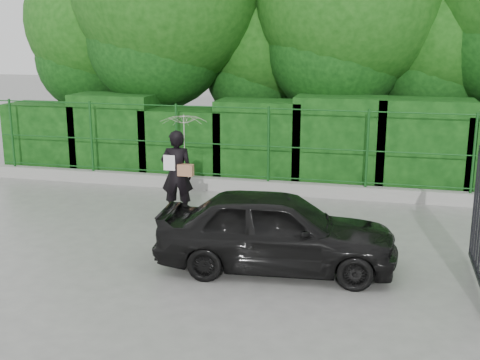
# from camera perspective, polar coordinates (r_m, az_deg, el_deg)

# --- Properties ---
(ground) EXTENTS (80.00, 80.00, 0.00)m
(ground) POSITION_cam_1_polar(r_m,az_deg,el_deg) (10.50, -4.36, -7.34)
(ground) COLOR gray
(kerb) EXTENTS (14.00, 0.25, 0.30)m
(kerb) POSITION_cam_1_polar(r_m,az_deg,el_deg) (14.59, 1.12, -0.59)
(kerb) COLOR #9E9E99
(kerb) RESTS_ON ground
(fence) EXTENTS (14.13, 0.06, 1.80)m
(fence) POSITION_cam_1_polar(r_m,az_deg,el_deg) (14.32, 2.00, 3.43)
(fence) COLOR #134817
(fence) RESTS_ON kerb
(hedge) EXTENTS (14.20, 1.20, 2.28)m
(hedge) POSITION_cam_1_polar(r_m,az_deg,el_deg) (15.34, 2.33, 3.53)
(hedge) COLOR black
(hedge) RESTS_ON ground
(trees) EXTENTS (17.10, 6.15, 8.08)m
(trees) POSITION_cam_1_polar(r_m,az_deg,el_deg) (17.16, 7.57, 16.51)
(trees) COLOR black
(trees) RESTS_ON ground
(woman) EXTENTS (1.00, 0.98, 2.17)m
(woman) POSITION_cam_1_polar(r_m,az_deg,el_deg) (12.49, -5.61, 2.79)
(woman) COLOR black
(woman) RESTS_ON ground
(car) EXTENTS (4.00, 1.88, 1.32)m
(car) POSITION_cam_1_polar(r_m,az_deg,el_deg) (9.81, 3.47, -4.77)
(car) COLOR black
(car) RESTS_ON ground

